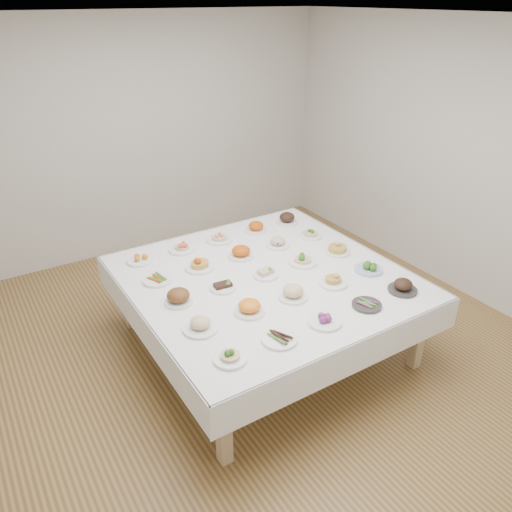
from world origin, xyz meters
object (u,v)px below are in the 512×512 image
display_table (265,282)px  dish_12 (266,273)px  dish_24 (287,218)px  dish_0 (230,354)px

display_table → dish_12: (0.00, -0.00, 0.10)m
dish_12 → dish_24: bearing=45.4°
display_table → dish_0: size_ratio=10.06×
dish_12 → dish_24: dish_24 is taller
display_table → dish_24: size_ratio=9.84×
dish_0 → dish_12: dish_0 is taller
display_table → dish_12: size_ratio=10.40×
dish_0 → dish_12: size_ratio=1.03×
display_table → dish_0: (-0.82, -0.83, 0.11)m
dish_0 → dish_24: (1.64, 1.65, 0.01)m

